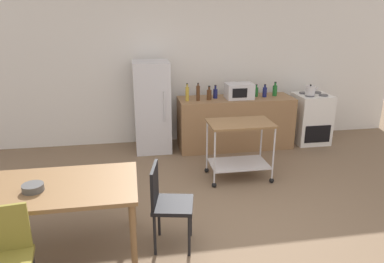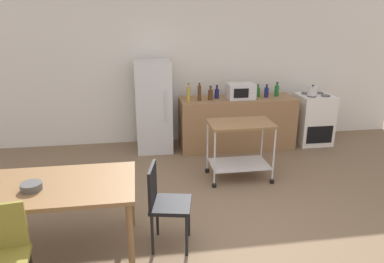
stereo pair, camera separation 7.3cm
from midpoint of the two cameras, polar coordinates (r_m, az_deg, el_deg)
name	(u,v)px [view 1 (the left image)]	position (r m, az deg, el deg)	size (l,w,h in m)	color
ground_plane	(220,234)	(4.11, 4.00, -15.92)	(12.00, 12.00, 0.00)	brown
back_wall	(180,62)	(6.60, -2.30, 10.88)	(8.40, 0.12, 2.90)	silver
kitchen_counter	(235,123)	(6.42, 6.51, 1.41)	(2.00, 0.64, 0.90)	olive
dining_table	(58,193)	(3.73, -20.99, -9.09)	(1.50, 0.90, 0.75)	brown
chair_olive	(5,256)	(3.31, -28.17, -16.96)	(0.45, 0.45, 0.89)	olive
chair_black	(166,201)	(3.68, -4.65, -10.86)	(0.47, 0.47, 0.89)	black
stove_oven	(311,118)	(6.97, 18.03, 1.99)	(0.60, 0.61, 0.92)	white
refrigerator	(152,107)	(6.19, -6.68, 3.89)	(0.60, 0.63, 1.55)	silver
kitchen_cart	(240,141)	(5.15, 7.16, -1.48)	(0.91, 0.57, 0.85)	brown
bottle_soda	(187,94)	(6.01, -1.12, 6.03)	(0.06, 0.06, 0.30)	gold
bottle_soy_sauce	(198,93)	(6.03, 0.62, 6.14)	(0.06, 0.06, 0.30)	#4C2D19
bottle_sparkling_water	(209,94)	(6.10, 2.39, 5.91)	(0.08, 0.08, 0.24)	#4C2D19
bottle_olive_oil	(215,93)	(6.23, 3.39, 6.09)	(0.08, 0.08, 0.23)	navy
microwave	(239,91)	(6.24, 7.16, 6.41)	(0.46, 0.35, 0.26)	silver
bottle_hot_sauce	(256,92)	(6.45, 9.80, 6.26)	(0.08, 0.08, 0.21)	#1E6628
bottle_vinegar	(265,92)	(6.43, 11.14, 6.20)	(0.08, 0.08, 0.23)	navy
bottle_sesame_oil	(275,90)	(6.55, 12.70, 6.41)	(0.08, 0.08, 0.25)	#1E6628
fruit_bowl	(33,188)	(3.66, -24.45, -8.12)	(0.20, 0.20, 0.07)	#4C4C4C
kettle	(310,90)	(6.70, 17.96, 6.22)	(0.24, 0.17, 0.19)	silver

